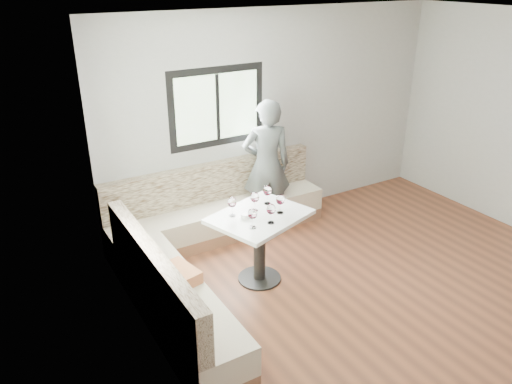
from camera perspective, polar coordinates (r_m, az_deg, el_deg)
room at (r=4.98m, az=17.03°, el=1.81°), size 5.01×5.01×2.81m
banquette at (r=5.78m, az=-6.33°, el=-5.94°), size 2.90×2.80×0.95m
table at (r=5.43m, az=0.42°, el=-4.53°), size 1.18×1.04×0.82m
person at (r=6.52m, az=1.22°, el=3.10°), size 0.74×0.61×1.75m
olive_ramekin at (r=5.27m, az=-1.21°, el=-2.69°), size 0.11×0.11×0.04m
wine_glass_a at (r=5.00m, az=-0.41°, el=-2.58°), size 0.10×0.10×0.22m
wine_glass_b at (r=5.10m, az=1.73°, el=-2.05°), size 0.10×0.10×0.22m
wine_glass_c at (r=5.31m, az=2.80°, el=-0.94°), size 0.10×0.10×0.22m
wine_glass_d at (r=5.35m, az=-0.15°, el=-0.69°), size 0.10×0.10×0.22m
wine_glass_e at (r=5.52m, az=1.31°, el=0.08°), size 0.10×0.10×0.22m
wine_glass_f at (r=5.25m, az=-2.76°, el=-1.25°), size 0.10×0.10×0.22m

